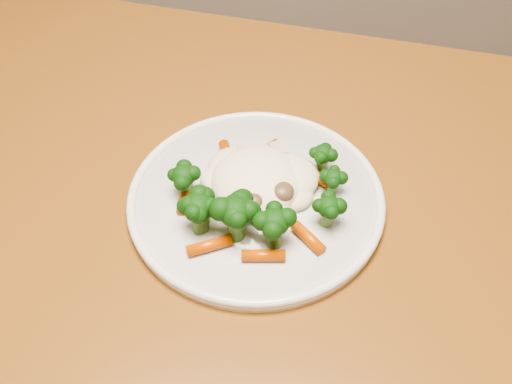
% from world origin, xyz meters
% --- Properties ---
extents(dining_table, '(1.34, 0.99, 0.75)m').
position_xyz_m(dining_table, '(-0.20, 0.32, 0.66)').
color(dining_table, brown).
rests_on(dining_table, ground).
extents(plate, '(0.27, 0.27, 0.01)m').
position_xyz_m(plate, '(-0.21, 0.39, 0.76)').
color(plate, white).
rests_on(plate, dining_table).
extents(meal, '(0.19, 0.17, 0.05)m').
position_xyz_m(meal, '(-0.21, 0.37, 0.78)').
color(meal, '#FDF0CA').
rests_on(meal, plate).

